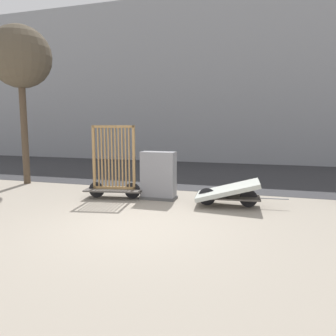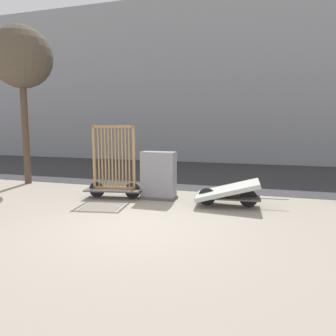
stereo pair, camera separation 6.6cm
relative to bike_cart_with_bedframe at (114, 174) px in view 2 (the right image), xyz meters
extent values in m
plane|color=gray|center=(1.61, -2.32, -0.70)|extent=(60.00, 60.00, 0.00)
cube|color=#2D2D30|center=(1.61, 5.54, -0.70)|extent=(56.00, 7.94, 0.01)
cube|color=gray|center=(1.61, 11.52, 3.83)|extent=(48.00, 4.00, 9.06)
cube|color=#4C4742|center=(-0.01, 0.00, -0.45)|extent=(1.74, 0.99, 0.04)
cylinder|color=black|center=(0.52, 0.09, -0.47)|extent=(0.46, 0.11, 0.46)
cylinder|color=black|center=(-0.53, -0.09, -0.47)|extent=(0.46, 0.11, 0.46)
cylinder|color=gray|center=(1.14, 0.20, -0.45)|extent=(0.69, 0.15, 0.03)
cube|color=#A87F4C|center=(-0.01, 0.00, -0.40)|extent=(1.23, 0.28, 0.07)
cube|color=#A87F4C|center=(-0.01, 0.00, 1.35)|extent=(1.23, 0.28, 0.07)
cube|color=#A87F4C|center=(-0.58, -0.10, 0.47)|extent=(0.08, 0.08, 1.82)
cube|color=#A87F4C|center=(0.57, 0.10, 0.47)|extent=(0.08, 0.08, 1.82)
cube|color=#A87F4C|center=(-0.45, -0.08, 0.47)|extent=(0.04, 0.05, 1.75)
cube|color=#A87F4C|center=(-0.35, -0.06, 0.47)|extent=(0.04, 0.05, 1.75)
cube|color=#A87F4C|center=(-0.25, -0.04, 0.47)|extent=(0.04, 0.05, 1.75)
cube|color=#A87F4C|center=(-0.15, -0.03, 0.47)|extent=(0.04, 0.05, 1.75)
cube|color=#A87F4C|center=(-0.06, -0.01, 0.47)|extent=(0.04, 0.05, 1.75)
cube|color=#A87F4C|center=(0.04, 0.01, 0.47)|extent=(0.04, 0.05, 1.75)
cube|color=#A87F4C|center=(0.14, 0.02, 0.47)|extent=(0.04, 0.05, 1.75)
cube|color=#A87F4C|center=(0.24, 0.04, 0.47)|extent=(0.04, 0.05, 1.75)
cube|color=#A87F4C|center=(0.34, 0.06, 0.47)|extent=(0.04, 0.05, 1.75)
cube|color=#A87F4C|center=(0.44, 0.08, 0.47)|extent=(0.04, 0.05, 1.75)
cube|color=#4C4742|center=(3.23, 0.00, -0.45)|extent=(1.70, 0.88, 0.04)
cylinder|color=black|center=(3.76, 0.05, -0.47)|extent=(0.46, 0.08, 0.46)
cylinder|color=black|center=(2.70, -0.05, -0.47)|extent=(0.46, 0.08, 0.46)
cylinder|color=gray|center=(4.39, 0.11, -0.45)|extent=(0.70, 0.10, 0.03)
cube|color=#B2B7AD|center=(3.23, 0.00, -0.27)|extent=(1.70, 1.18, 0.53)
cube|color=#4C4C4C|center=(1.25, 0.26, -0.66)|extent=(1.02, 0.48, 0.08)
cube|color=gray|center=(1.25, 0.26, -0.03)|extent=(0.96, 0.42, 1.35)
cylinder|color=#4C3D2D|center=(-4.07, 1.22, 1.18)|extent=(0.23, 0.23, 3.78)
sphere|color=brown|center=(-4.07, 1.22, 3.71)|extent=(2.12, 2.12, 2.12)
camera|label=1|loc=(4.17, -8.40, 1.41)|focal=35.00mm
camera|label=2|loc=(4.24, -8.38, 1.41)|focal=35.00mm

